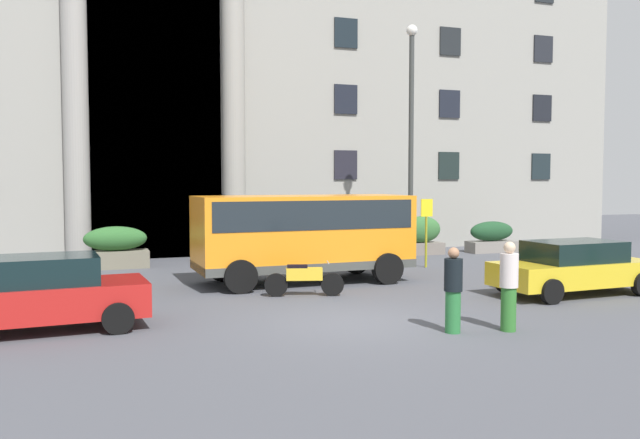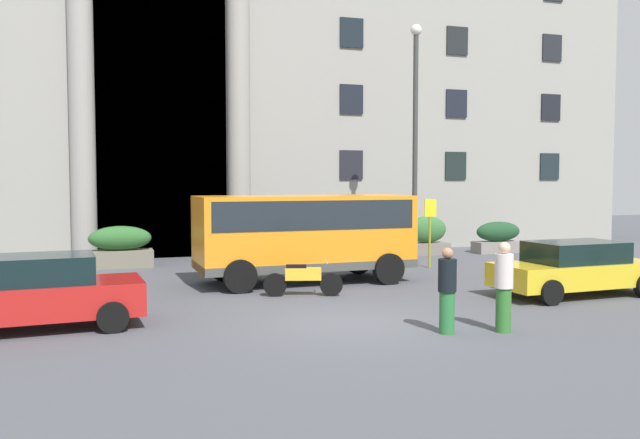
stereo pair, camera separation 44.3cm
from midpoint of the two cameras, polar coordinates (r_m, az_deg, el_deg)
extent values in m
cube|color=#494B52|center=(13.97, 3.65, -9.21)|extent=(80.00, 64.00, 0.12)
cube|color=gray|center=(31.02, -8.72, 13.18)|extent=(37.06, 9.00, 16.51)
cube|color=black|center=(25.92, -13.08, 8.56)|extent=(4.87, 0.12, 10.68)
cylinder|color=gray|center=(25.51, -19.56, 8.53)|extent=(0.90, 0.90, 10.68)
cylinder|color=gray|center=(26.03, -6.60, 8.60)|extent=(0.90, 0.90, 10.68)
cube|color=black|center=(27.50, 3.20, 4.78)|extent=(1.02, 0.08, 1.21)
cube|color=black|center=(29.66, 12.16, 4.61)|extent=(1.02, 0.08, 1.21)
cube|color=black|center=(32.44, 19.74, 4.38)|extent=(1.02, 0.08, 1.21)
cube|color=black|center=(27.70, 3.22, 10.42)|extent=(1.02, 0.08, 1.21)
cube|color=black|center=(29.84, 12.23, 9.85)|extent=(1.02, 0.08, 1.21)
cube|color=black|center=(32.60, 19.84, 9.17)|extent=(1.02, 0.08, 1.21)
cube|color=black|center=(28.16, 3.24, 15.93)|extent=(1.02, 0.08, 1.21)
cube|color=black|center=(30.27, 12.29, 14.98)|extent=(1.02, 0.08, 1.21)
cube|color=black|center=(32.99, 19.94, 13.88)|extent=(1.02, 0.08, 1.21)
cube|color=orange|center=(19.08, -0.71, -1.06)|extent=(6.27, 2.43, 2.10)
cube|color=#1E262B|center=(19.05, -0.71, 0.53)|extent=(5.90, 2.45, 0.81)
cube|color=#1E262B|center=(20.25, 7.47, 0.18)|extent=(0.11, 1.91, 1.02)
cube|color=#424441|center=(19.18, -0.71, -3.82)|extent=(6.27, 2.47, 0.24)
cylinder|color=black|center=(21.03, 3.91, -3.51)|extent=(0.91, 0.30, 0.90)
cylinder|color=black|center=(18.98, 6.65, -4.29)|extent=(0.91, 0.30, 0.90)
cylinder|color=black|center=(19.71, -7.80, -4.01)|extent=(0.91, 0.30, 0.90)
cylinder|color=black|center=(17.51, -6.27, -4.94)|extent=(0.91, 0.30, 0.90)
cylinder|color=olive|center=(22.68, 10.09, -1.27)|extent=(0.08, 0.08, 2.30)
cube|color=yellow|center=(22.59, 10.15, 1.00)|extent=(0.44, 0.03, 0.60)
cube|color=gray|center=(28.05, 15.68, -2.33)|extent=(2.09, 0.82, 0.47)
ellipsoid|color=#1C4225|center=(27.99, 15.70, -1.02)|extent=(2.00, 0.74, 0.82)
cube|color=#6F6A59|center=(23.47, -16.48, -3.30)|extent=(2.18, 0.96, 0.59)
ellipsoid|color=#2D612C|center=(23.40, -16.51, -1.57)|extent=(2.09, 0.87, 0.84)
cube|color=#686457|center=(24.06, -5.69, -3.04)|extent=(1.55, 0.76, 0.56)
ellipsoid|color=#1D5224|center=(23.99, -5.70, -1.17)|extent=(1.49, 0.68, 1.01)
cube|color=slate|center=(26.70, 9.76, -2.53)|extent=(1.73, 0.83, 0.47)
ellipsoid|color=#336432|center=(26.63, 9.78, -0.87)|extent=(1.66, 0.75, 1.07)
cube|color=gold|center=(18.35, 21.99, -4.40)|extent=(4.44, 1.91, 0.60)
cube|color=black|center=(18.28, 22.03, -2.63)|extent=(2.42, 1.61, 0.54)
cylinder|color=black|center=(20.01, 23.44, -4.55)|extent=(0.63, 0.23, 0.62)
cylinder|color=black|center=(18.08, 16.64, -5.24)|extent=(0.63, 0.23, 0.62)
cylinder|color=black|center=(16.78, 20.21, -5.99)|extent=(0.63, 0.23, 0.62)
cube|color=#B21D1A|center=(14.27, -22.68, -6.47)|extent=(4.21, 1.98, 0.67)
cube|color=black|center=(14.18, -22.73, -4.02)|extent=(2.31, 1.65, 0.56)
cylinder|color=black|center=(15.21, -17.32, -6.89)|extent=(0.63, 0.24, 0.62)
cylinder|color=black|center=(13.54, -16.71, -8.16)|extent=(0.63, 0.24, 0.62)
cylinder|color=black|center=(17.00, 1.74, -5.68)|extent=(0.60, 0.26, 0.60)
cylinder|color=black|center=(16.97, -3.19, -5.71)|extent=(0.61, 0.28, 0.60)
cube|color=gold|center=(16.93, -0.72, -4.77)|extent=(0.96, 0.49, 0.32)
cube|color=black|center=(16.90, -1.34, -4.16)|extent=(0.55, 0.33, 0.12)
cylinder|color=#A5A5A8|center=(16.91, 1.35, -3.75)|extent=(0.18, 0.54, 0.03)
cylinder|color=#2D6C2A|center=(13.58, 16.59, -7.57)|extent=(0.30, 0.30, 0.88)
cylinder|color=silver|center=(13.46, 16.65, -4.32)|extent=(0.36, 0.36, 0.68)
sphere|color=beige|center=(13.40, 16.69, -2.39)|extent=(0.23, 0.23, 0.23)
cylinder|color=#276E36|center=(13.19, 11.95, -7.94)|extent=(0.30, 0.30, 0.83)
cylinder|color=black|center=(13.06, 11.99, -4.78)|extent=(0.36, 0.36, 0.64)
sphere|color=#A27151|center=(13.01, 12.02, -2.90)|extent=(0.22, 0.22, 0.22)
cylinder|color=#363A39|center=(23.72, 8.82, 5.97)|extent=(0.18, 0.18, 8.11)
sphere|color=white|center=(24.28, 8.91, 16.01)|extent=(0.40, 0.40, 0.40)
camera|label=1|loc=(0.22, -89.29, 0.04)|focal=36.73mm
camera|label=2|loc=(0.22, 90.71, -0.04)|focal=36.73mm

